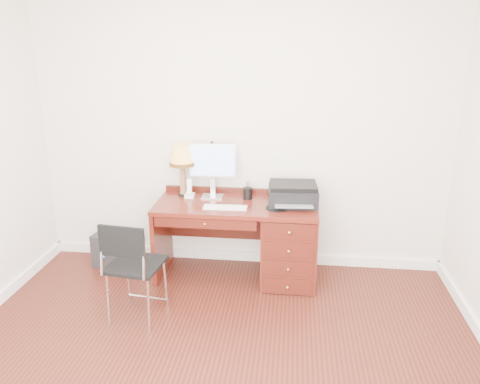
# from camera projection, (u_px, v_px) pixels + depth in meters

# --- Properties ---
(ground) EXTENTS (4.00, 4.00, 0.00)m
(ground) POSITION_uv_depth(u_px,v_px,m) (212.00, 371.00, 3.26)
(ground) COLOR #35120C
(ground) RESTS_ON ground
(room_shell) EXTENTS (4.00, 4.00, 4.00)m
(room_shell) POSITION_uv_depth(u_px,v_px,m) (225.00, 315.00, 3.84)
(room_shell) COLOR silver
(room_shell) RESTS_ON ground
(desk) EXTENTS (1.50, 0.67, 0.75)m
(desk) POSITION_uv_depth(u_px,v_px,m) (270.00, 238.00, 4.42)
(desk) COLOR #5C1C13
(desk) RESTS_ON ground
(monitor) EXTENTS (0.45, 0.15, 0.52)m
(monitor) POSITION_uv_depth(u_px,v_px,m) (212.00, 164.00, 4.43)
(monitor) COLOR silver
(monitor) RESTS_ON desk
(keyboard) EXTENTS (0.40, 0.12, 0.01)m
(keyboard) POSITION_uv_depth(u_px,v_px,m) (225.00, 207.00, 4.21)
(keyboard) COLOR white
(keyboard) RESTS_ON desk
(mouse_pad) EXTENTS (0.20, 0.20, 0.04)m
(mouse_pad) POSITION_uv_depth(u_px,v_px,m) (277.00, 207.00, 4.21)
(mouse_pad) COLOR black
(mouse_pad) RESTS_ON desk
(printer) EXTENTS (0.46, 0.37, 0.20)m
(printer) POSITION_uv_depth(u_px,v_px,m) (293.00, 194.00, 4.30)
(printer) COLOR black
(printer) RESTS_ON desk
(leg_lamp) EXTENTS (0.25, 0.25, 0.51)m
(leg_lamp) POSITION_uv_depth(u_px,v_px,m) (182.00, 158.00, 4.45)
(leg_lamp) COLOR black
(leg_lamp) RESTS_ON desk
(phone) EXTENTS (0.09, 0.09, 0.19)m
(phone) POSITION_uv_depth(u_px,v_px,m) (190.00, 192.00, 4.48)
(phone) COLOR white
(phone) RESTS_ON desk
(pen_cup) EXTENTS (0.09, 0.09, 0.11)m
(pen_cup) POSITION_uv_depth(u_px,v_px,m) (248.00, 193.00, 4.45)
(pen_cup) COLOR black
(pen_cup) RESTS_ON desk
(chair) EXTENTS (0.46, 0.46, 0.87)m
(chair) POSITION_uv_depth(u_px,v_px,m) (132.00, 261.00, 3.70)
(chair) COLOR black
(chair) RESTS_ON ground
(equipment_box) EXTENTS (0.34, 0.34, 0.34)m
(equipment_box) POSITION_uv_depth(u_px,v_px,m) (111.00, 248.00, 4.76)
(equipment_box) COLOR black
(equipment_box) RESTS_ON ground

